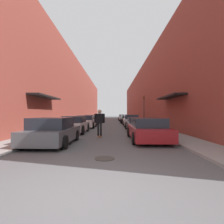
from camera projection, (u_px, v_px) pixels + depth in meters
name	position (u px, v px, depth m)	size (l,w,h in m)	color
ground	(110.00, 123.00, 27.55)	(132.78, 132.78, 0.00)	#515154
curb_strip_left	(88.00, 121.00, 33.62)	(1.80, 60.35, 0.12)	gray
curb_strip_right	(134.00, 121.00, 33.55)	(1.80, 60.35, 0.12)	gray
building_row_left	(73.00, 95.00, 33.67)	(4.90, 60.35, 10.36)	brown
building_row_right	(149.00, 96.00, 33.56)	(4.90, 60.35, 9.74)	brown
parked_car_left_0	(52.00, 132.00, 8.84)	(2.09, 3.96, 1.36)	#515459
parked_car_left_1	(75.00, 125.00, 13.93)	(1.85, 4.01, 1.36)	silver
parked_car_left_2	(86.00, 122.00, 19.13)	(1.99, 4.29, 1.35)	silver
parked_car_left_3	(92.00, 120.00, 24.34)	(1.94, 4.54, 1.35)	navy
parked_car_left_4	(96.00, 119.00, 30.06)	(2.08, 4.64, 1.22)	#515459
parked_car_left_5	(99.00, 118.00, 35.23)	(1.87, 4.44, 1.15)	navy
parked_car_right_0	(147.00, 129.00, 10.19)	(2.06, 4.78, 1.31)	maroon
parked_car_right_1	(137.00, 124.00, 15.85)	(2.04, 4.50, 1.18)	#515459
parked_car_right_2	(131.00, 121.00, 21.55)	(1.91, 4.48, 1.39)	silver
parked_car_right_3	(127.00, 119.00, 26.66)	(2.08, 4.30, 1.27)	black
parked_car_right_4	(125.00, 119.00, 31.55)	(2.06, 4.04, 1.25)	silver
parked_car_right_5	(123.00, 118.00, 37.41)	(2.01, 4.60, 1.30)	silver
skateboarder	(100.00, 120.00, 11.67)	(0.70, 0.78, 1.83)	brown
manhole_cover	(104.00, 158.00, 6.07)	(0.70, 0.70, 0.02)	#332D28
traffic_light	(144.00, 107.00, 24.74)	(0.16, 0.22, 3.91)	#2D2D2D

